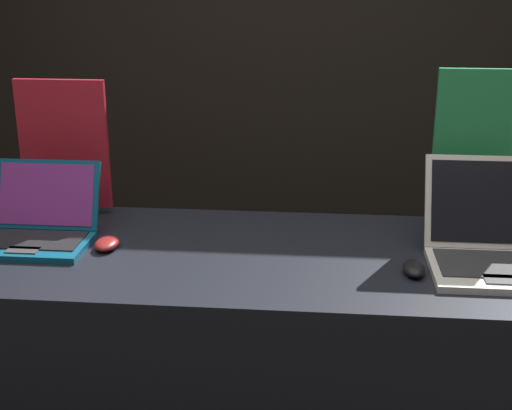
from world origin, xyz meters
The scene contains 8 objects.
wall_back centered at (0.00, 1.98, 1.40)m, with size 8.00×0.05×2.80m.
display_counter centered at (0.00, 0.37, 0.50)m, with size 1.81×0.74×1.00m.
laptop_front centered at (-0.68, 0.40, 1.05)m, with size 0.34×0.31×0.23m.
mouse_front centered at (-0.45, 0.36, 1.01)m, with size 0.07×0.11×0.03m.
promo_stand_front centered at (-0.68, 0.67, 1.22)m, with size 0.31×0.07×0.46m.
laptop_back centered at (0.68, 0.35, 1.06)m, with size 0.36×0.40×0.28m.
mouse_back centered at (0.46, 0.25, 1.01)m, with size 0.06×0.11×0.03m.
promo_stand_back centered at (0.68, 0.60, 1.25)m, with size 0.30×0.07×0.52m.
Camera 1 is at (0.19, -1.59, 1.82)m, focal length 50.00 mm.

